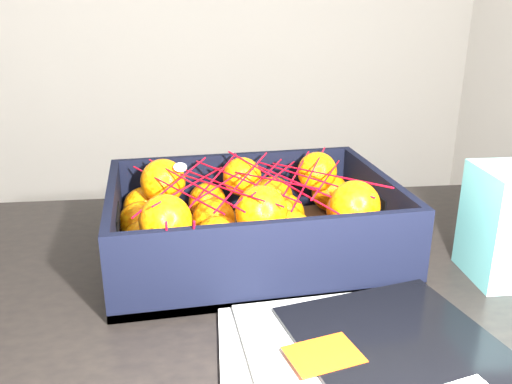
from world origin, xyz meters
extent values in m
cube|color=black|center=(0.29, -0.25, 0.73)|extent=(1.26, 0.90, 0.04)
cylinder|color=black|center=(0.84, 0.10, 0.35)|extent=(0.06, 0.06, 0.71)
cube|color=silver|center=(0.28, -0.41, 0.75)|extent=(0.24, 0.30, 0.01)
cube|color=silver|center=(0.31, -0.41, 0.76)|extent=(0.21, 0.28, 0.01)
cube|color=black|center=(0.38, -0.42, 0.77)|extent=(0.25, 0.31, 0.01)
cube|color=#FF4C0D|center=(0.29, -0.39, 0.77)|extent=(0.08, 0.07, 0.00)
cube|color=olive|center=(0.27, -0.11, 0.76)|extent=(0.41, 0.31, 0.01)
cube|color=black|center=(0.27, 0.04, 0.81)|extent=(0.41, 0.01, 0.12)
cube|color=black|center=(0.27, -0.26, 0.81)|extent=(0.41, 0.01, 0.12)
cube|color=black|center=(0.06, -0.11, 0.81)|extent=(0.01, 0.29, 0.12)
cube|color=black|center=(0.47, -0.11, 0.81)|extent=(0.01, 0.29, 0.12)
sphere|color=orange|center=(0.11, -0.22, 0.80)|extent=(0.06, 0.06, 0.06)
sphere|color=orange|center=(0.11, -0.14, 0.80)|extent=(0.07, 0.07, 0.07)
sphere|color=orange|center=(0.10, -0.07, 0.80)|extent=(0.07, 0.07, 0.07)
sphere|color=orange|center=(0.11, 0.00, 0.80)|extent=(0.07, 0.07, 0.07)
sphere|color=orange|center=(0.21, -0.22, 0.80)|extent=(0.07, 0.07, 0.07)
sphere|color=orange|center=(0.21, -0.15, 0.80)|extent=(0.07, 0.07, 0.07)
sphere|color=orange|center=(0.21, -0.07, 0.80)|extent=(0.07, 0.07, 0.07)
sphere|color=orange|center=(0.21, 0.01, 0.80)|extent=(0.06, 0.06, 0.06)
sphere|color=orange|center=(0.32, -0.22, 0.80)|extent=(0.07, 0.07, 0.07)
sphere|color=orange|center=(0.32, -0.14, 0.80)|extent=(0.07, 0.07, 0.07)
sphere|color=orange|center=(0.32, -0.07, 0.80)|extent=(0.07, 0.07, 0.07)
sphere|color=orange|center=(0.32, 0.01, 0.80)|extent=(0.07, 0.07, 0.07)
sphere|color=orange|center=(0.43, -0.22, 0.80)|extent=(0.07, 0.07, 0.07)
sphere|color=orange|center=(0.43, -0.14, 0.80)|extent=(0.06, 0.06, 0.06)
sphere|color=orange|center=(0.43, -0.07, 0.80)|extent=(0.07, 0.07, 0.07)
sphere|color=orange|center=(0.43, 0.01, 0.80)|extent=(0.06, 0.06, 0.06)
sphere|color=orange|center=(0.14, -0.19, 0.85)|extent=(0.07, 0.07, 0.07)
sphere|color=orange|center=(0.14, -0.03, 0.85)|extent=(0.07, 0.07, 0.07)
sphere|color=orange|center=(0.26, -0.18, 0.85)|extent=(0.07, 0.07, 0.07)
sphere|color=orange|center=(0.26, -0.03, 0.85)|extent=(0.06, 0.06, 0.06)
sphere|color=orange|center=(0.40, -0.19, 0.85)|extent=(0.07, 0.07, 0.07)
sphere|color=orange|center=(0.39, -0.03, 0.85)|extent=(0.07, 0.07, 0.07)
cylinder|color=red|center=(0.15, -0.10, 0.86)|extent=(0.12, 0.22, 0.01)
cylinder|color=red|center=(0.18, -0.11, 0.87)|extent=(0.12, 0.22, 0.01)
cylinder|color=red|center=(0.20, -0.11, 0.87)|extent=(0.12, 0.22, 0.02)
cylinder|color=red|center=(0.23, -0.11, 0.86)|extent=(0.12, 0.22, 0.01)
cylinder|color=red|center=(0.25, -0.10, 0.87)|extent=(0.12, 0.22, 0.00)
cylinder|color=red|center=(0.28, -0.10, 0.87)|extent=(0.12, 0.21, 0.03)
cylinder|color=red|center=(0.30, -0.11, 0.87)|extent=(0.12, 0.21, 0.03)
cylinder|color=red|center=(0.33, -0.11, 0.86)|extent=(0.12, 0.22, 0.01)
cylinder|color=red|center=(0.35, -0.11, 0.87)|extent=(0.12, 0.22, 0.01)
cylinder|color=red|center=(0.38, -0.11, 0.87)|extent=(0.12, 0.22, 0.03)
cylinder|color=red|center=(0.15, -0.10, 0.87)|extent=(0.12, 0.22, 0.01)
cylinder|color=red|center=(0.18, -0.11, 0.87)|extent=(0.12, 0.22, 0.03)
cylinder|color=red|center=(0.20, -0.10, 0.86)|extent=(0.12, 0.22, 0.03)
cylinder|color=red|center=(0.23, -0.11, 0.87)|extent=(0.12, 0.22, 0.03)
cylinder|color=red|center=(0.25, -0.11, 0.87)|extent=(0.12, 0.22, 0.01)
cylinder|color=red|center=(0.28, -0.11, 0.87)|extent=(0.12, 0.22, 0.01)
cylinder|color=red|center=(0.30, -0.10, 0.87)|extent=(0.12, 0.22, 0.03)
cylinder|color=red|center=(0.33, -0.10, 0.86)|extent=(0.12, 0.22, 0.02)
cylinder|color=red|center=(0.35, -0.11, 0.87)|extent=(0.12, 0.22, 0.02)
cylinder|color=red|center=(0.38, -0.11, 0.87)|extent=(0.12, 0.22, 0.02)
cylinder|color=red|center=(0.14, -0.25, 0.84)|extent=(0.00, 0.03, 0.09)
cylinder|color=red|center=(0.17, -0.25, 0.84)|extent=(0.01, 0.04, 0.08)
cube|color=white|center=(0.58, -0.24, 0.83)|extent=(0.08, 0.11, 0.16)
camera|label=1|loc=(0.12, -0.84, 1.12)|focal=38.15mm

